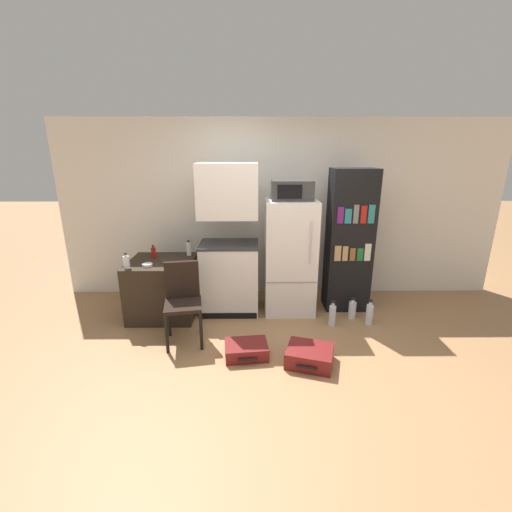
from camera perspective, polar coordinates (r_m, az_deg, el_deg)
name	(u,v)px	position (r m, az deg, el deg)	size (l,w,h in m)	color
ground_plane	(274,366)	(3.65, 3.07, -17.90)	(24.00, 24.00, 0.00)	#A3754C
wall_back	(281,210)	(5.07, 4.16, 7.69)	(6.40, 0.10, 2.54)	white
side_table	(163,288)	(4.68, -15.19, -5.11)	(0.83, 0.79, 0.75)	#2D2319
kitchen_hutch	(229,246)	(4.48, -4.52, 1.65)	(0.77, 0.57, 1.96)	white
refrigerator	(290,257)	(4.53, 5.68, -0.21)	(0.65, 0.60, 1.50)	white
microwave	(292,190)	(4.35, 6.01, 10.85)	(0.51, 0.35, 0.24)	#333333
bookshelf	(349,241)	(4.72, 15.26, 2.39)	(0.57, 0.40, 1.89)	black
bottle_milk_white	(189,249)	(4.68, -11.14, 1.13)	(0.06, 0.06, 0.21)	white
bottle_clear_short	(126,262)	(4.37, -20.79, -0.93)	(0.08, 0.08, 0.19)	silver
bottle_ketchup_red	(153,252)	(4.71, -16.72, 0.61)	(0.06, 0.06, 0.17)	#AD1914
bowl	(147,265)	(4.38, -17.65, -1.44)	(0.12, 0.12, 0.03)	silver
chair	(183,295)	(3.95, -12.10, -6.41)	(0.46, 0.46, 0.91)	black
suitcase_large_flat	(246,350)	(3.77, -1.63, -15.35)	(0.48, 0.39, 0.14)	maroon
suitcase_small_flat	(310,356)	(3.69, 8.91, -16.11)	(0.55, 0.50, 0.17)	maroon
water_bottle_front	(332,315)	(4.43, 12.60, -9.53)	(0.08, 0.08, 0.33)	silver
water_bottle_middle	(352,309)	(4.67, 15.75, -8.58)	(0.10, 0.10, 0.28)	silver
water_bottle_back	(369,314)	(4.58, 18.39, -9.13)	(0.09, 0.09, 0.33)	silver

